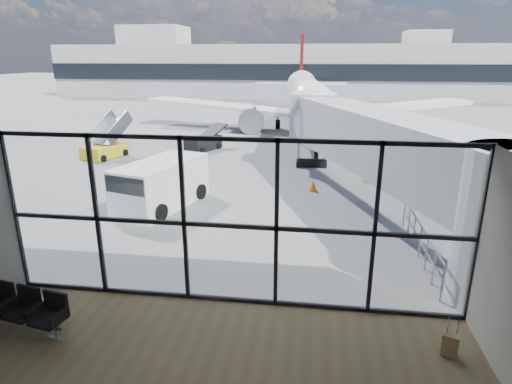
% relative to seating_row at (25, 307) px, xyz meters
% --- Properties ---
extents(ground, '(220.00, 220.00, 0.00)m').
position_rel_seating_row_xyz_m(ground, '(4.68, 41.85, -0.58)').
color(ground, slate).
rests_on(ground, ground).
extents(lounge_shell, '(12.02, 8.01, 4.51)m').
position_rel_seating_row_xyz_m(lounge_shell, '(4.68, -2.95, 2.07)').
color(lounge_shell, brown).
rests_on(lounge_shell, ground).
extents(glass_curtain_wall, '(12.10, 0.12, 4.50)m').
position_rel_seating_row_xyz_m(glass_curtain_wall, '(4.68, 1.85, 1.67)').
color(glass_curtain_wall, white).
rests_on(glass_curtain_wall, ground).
extents(jet_bridge, '(8.00, 16.50, 4.33)m').
position_rel_seating_row_xyz_m(jet_bridge, '(9.58, 8.93, 2.18)').
color(jet_bridge, '#AAADAF').
rests_on(jet_bridge, ground).
extents(apron_railing, '(0.06, 5.46, 1.11)m').
position_rel_seating_row_xyz_m(apron_railing, '(10.28, 5.35, 0.14)').
color(apron_railing, gray).
rests_on(apron_railing, ground).
extents(far_terminal, '(80.00, 12.20, 11.00)m').
position_rel_seating_row_xyz_m(far_terminal, '(4.09, 63.83, 3.63)').
color(far_terminal, silver).
rests_on(far_terminal, ground).
extents(tree_0, '(4.95, 4.95, 7.12)m').
position_rel_seating_row_xyz_m(tree_0, '(-40.32, 73.85, 4.05)').
color(tree_0, '#382619').
rests_on(tree_0, ground).
extents(tree_1, '(5.61, 5.61, 8.07)m').
position_rel_seating_row_xyz_m(tree_1, '(-34.32, 73.85, 4.67)').
color(tree_1, '#382619').
rests_on(tree_1, ground).
extents(tree_2, '(6.27, 6.27, 9.03)m').
position_rel_seating_row_xyz_m(tree_2, '(-28.32, 73.85, 5.30)').
color(tree_2, '#382619').
rests_on(tree_2, ground).
extents(tree_3, '(4.95, 4.95, 7.12)m').
position_rel_seating_row_xyz_m(tree_3, '(-22.32, 73.85, 4.05)').
color(tree_3, '#382619').
rests_on(tree_3, ground).
extents(tree_4, '(5.61, 5.61, 8.07)m').
position_rel_seating_row_xyz_m(tree_4, '(-16.32, 73.85, 4.67)').
color(tree_4, '#382619').
rests_on(tree_4, ground).
extents(tree_5, '(6.27, 6.27, 9.03)m').
position_rel_seating_row_xyz_m(tree_5, '(-10.32, 73.85, 5.30)').
color(tree_5, '#382619').
rests_on(tree_5, ground).
extents(seating_row, '(2.36, 1.06, 1.05)m').
position_rel_seating_row_xyz_m(seating_row, '(0.00, 0.00, 0.00)').
color(seating_row, gray).
rests_on(seating_row, ground).
extents(suitcase, '(0.39, 0.33, 0.93)m').
position_rel_seating_row_xyz_m(suitcase, '(9.87, 0.35, -0.30)').
color(suitcase, '#947352').
rests_on(suitcase, ground).
extents(airliner, '(29.60, 34.35, 8.85)m').
position_rel_seating_row_xyz_m(airliner, '(5.80, 31.57, 2.12)').
color(airliner, white).
rests_on(airliner, ground).
extents(service_van, '(3.25, 5.01, 2.01)m').
position_rel_seating_row_xyz_m(service_van, '(0.14, 8.92, 0.45)').
color(service_van, white).
rests_on(service_van, ground).
extents(belt_loader, '(2.55, 3.73, 1.64)m').
position_rel_seating_row_xyz_m(belt_loader, '(-0.99, 20.76, -0.03)').
color(belt_loader, black).
rests_on(belt_loader, ground).
extents(mobile_stairs, '(2.44, 3.59, 2.32)m').
position_rel_seating_row_xyz_m(mobile_stairs, '(-6.79, 17.66, -0.02)').
color(mobile_stairs, gold).
rests_on(mobile_stairs, ground).
extents(traffic_cone_a, '(0.39, 0.39, 0.56)m').
position_rel_seating_row_xyz_m(traffic_cone_a, '(6.75, 12.12, -0.32)').
color(traffic_cone_a, orange).
rests_on(traffic_cone_a, ground).
extents(traffic_cone_c, '(0.46, 0.46, 0.66)m').
position_rel_seating_row_xyz_m(traffic_cone_c, '(9.68, 13.96, -0.27)').
color(traffic_cone_c, orange).
rests_on(traffic_cone_c, ground).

